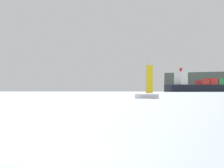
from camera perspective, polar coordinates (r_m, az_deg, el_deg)
ground_plane at (r=18.16m, az=-9.05°, el=-8.24°), size 4000.00×4000.00×0.00m
cargo_ship at (r=780.43m, az=13.00°, el=-0.28°), size 172.13×130.73×38.20m
distant_headland at (r=1196.80m, az=10.64°, el=0.07°), size 912.00×592.18×40.03m
small_sailboat at (r=137.43m, az=4.31°, el=-1.34°), size 6.54×6.60×11.10m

